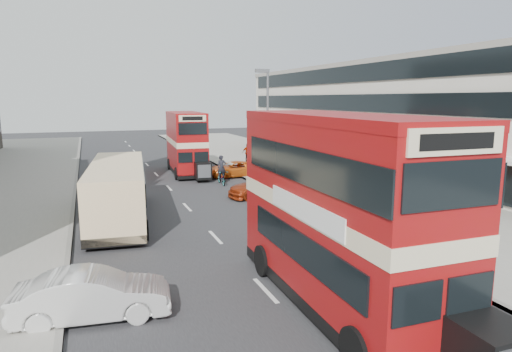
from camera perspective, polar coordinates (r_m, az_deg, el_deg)
name	(u,v)px	position (r m, az deg, el deg)	size (l,w,h in m)	color
ground	(292,319)	(13.25, 4.63, -17.78)	(160.00, 160.00, 0.00)	#28282B
road_surface	(169,188)	(31.59, -11.10, -1.50)	(12.00, 90.00, 0.01)	#28282B
pavement_right	(321,176)	(35.55, 8.31, -0.05)	(12.00, 90.00, 0.15)	gray
kerb_left	(75,193)	(31.18, -22.22, -2.08)	(0.20, 90.00, 0.16)	gray
kerb_right	(251,181)	(33.12, -0.65, -0.67)	(0.20, 90.00, 0.16)	gray
commercial_row	(391,115)	(41.11, 16.91, 7.45)	(9.90, 46.20, 9.30)	beige
street_lamp	(267,119)	(30.87, 1.36, 7.36)	(1.00, 0.20, 8.12)	slate
bus_main	(340,211)	(13.28, 10.68, -4.38)	(2.91, 10.07, 5.52)	black
bus_second	(186,143)	(37.19, -8.94, 4.26)	(2.98, 9.02, 4.89)	black
coach	(118,189)	(23.70, -17.30, -1.63)	(3.59, 10.41, 2.70)	black
car_left_front	(93,295)	(13.70, -20.21, -14.16)	(1.49, 4.26, 1.40)	silver
car_right_a	(264,186)	(28.18, 1.05, -1.28)	(1.92, 4.73, 1.37)	#992E0F
car_right_b	(234,169)	(35.31, -2.89, 0.87)	(2.05, 4.44, 1.23)	orange
pedestrian_near	(293,178)	(29.35, 4.77, -0.32)	(0.60, 0.40, 1.62)	gray
pedestrian_far	(247,152)	(42.85, -1.12, 3.04)	(1.04, 0.43, 1.77)	gray
cyclist	(222,175)	(32.23, -4.42, 0.15)	(0.72, 1.93, 2.13)	gray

